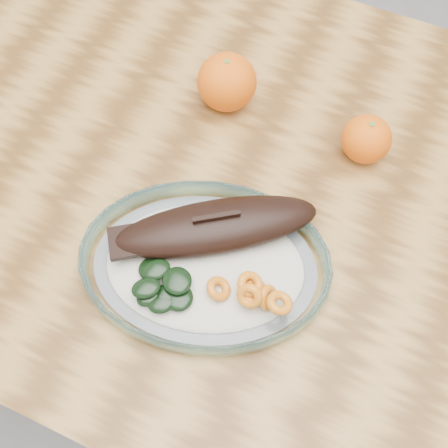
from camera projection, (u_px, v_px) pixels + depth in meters
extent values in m
plane|color=slate|center=(233.00, 329.00, 1.46)|extent=(3.00, 3.00, 0.00)
cube|color=#593715|center=(240.00, 183.00, 0.81)|extent=(1.20, 0.80, 0.04)
cylinder|color=brown|center=(90.00, 79.00, 1.39)|extent=(0.06, 0.06, 0.71)
ellipsoid|color=white|center=(205.00, 267.00, 0.72)|extent=(0.68, 0.57, 0.01)
torus|color=#8DD1D9|center=(205.00, 264.00, 0.71)|extent=(0.72, 0.72, 0.03)
ellipsoid|color=white|center=(205.00, 261.00, 0.71)|extent=(0.60, 0.50, 0.02)
ellipsoid|color=black|center=(216.00, 221.00, 0.70)|extent=(0.26, 0.21, 0.04)
ellipsoid|color=black|center=(217.00, 224.00, 0.71)|extent=(0.22, 0.18, 0.02)
cube|color=black|center=(126.00, 236.00, 0.69)|extent=(0.07, 0.06, 0.01)
cube|color=black|center=(216.00, 213.00, 0.68)|extent=(0.05, 0.04, 0.02)
torus|color=#D1520F|center=(219.00, 284.00, 0.67)|extent=(0.04, 0.04, 0.03)
torus|color=#D1520F|center=(252.00, 291.00, 0.67)|extent=(0.05, 0.04, 0.04)
torus|color=#D1520F|center=(269.00, 293.00, 0.67)|extent=(0.03, 0.04, 0.04)
torus|color=#D1520F|center=(254.00, 286.00, 0.67)|extent=(0.04, 0.04, 0.03)
torus|color=#D1520F|center=(281.00, 298.00, 0.65)|extent=(0.04, 0.04, 0.02)
torus|color=#D1520F|center=(250.00, 291.00, 0.66)|extent=(0.04, 0.03, 0.04)
torus|color=#D1520F|center=(251.00, 279.00, 0.66)|extent=(0.04, 0.04, 0.03)
ellipsoid|color=black|center=(164.00, 292.00, 0.67)|extent=(0.03, 0.04, 0.01)
ellipsoid|color=black|center=(178.00, 293.00, 0.67)|extent=(0.04, 0.04, 0.01)
ellipsoid|color=black|center=(161.00, 298.00, 0.67)|extent=(0.04, 0.05, 0.01)
ellipsoid|color=black|center=(149.00, 291.00, 0.67)|extent=(0.04, 0.04, 0.01)
ellipsoid|color=black|center=(151.00, 264.00, 0.69)|extent=(0.05, 0.05, 0.01)
ellipsoid|color=black|center=(144.00, 283.00, 0.67)|extent=(0.04, 0.04, 0.01)
ellipsoid|color=black|center=(155.00, 265.00, 0.68)|extent=(0.04, 0.04, 0.01)
ellipsoid|color=black|center=(176.00, 276.00, 0.67)|extent=(0.05, 0.05, 0.01)
sphere|color=#DC4604|center=(227.00, 82.00, 0.82)|extent=(0.09, 0.09, 0.09)
sphere|color=#DC4604|center=(366.00, 139.00, 0.78)|extent=(0.07, 0.07, 0.07)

